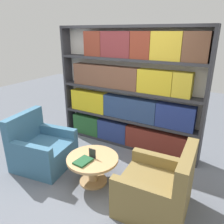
% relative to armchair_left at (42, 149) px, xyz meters
% --- Properties ---
extents(ground_plane, '(14.00, 14.00, 0.00)m').
position_rel_armchair_left_xyz_m(ground_plane, '(0.96, -0.07, -0.31)').
color(ground_plane, slate).
extents(bookshelf, '(2.96, 0.30, 2.38)m').
position_rel_armchair_left_xyz_m(bookshelf, '(1.00, 1.43, 0.84)').
color(bookshelf, silver).
rests_on(bookshelf, ground_plane).
extents(armchair_left, '(1.01, 0.99, 0.95)m').
position_rel_armchair_left_xyz_m(armchair_left, '(0.00, 0.00, 0.00)').
color(armchair_left, '#386684').
rests_on(armchair_left, ground_plane).
extents(armchair_right, '(0.93, 0.91, 0.95)m').
position_rel_armchair_left_xyz_m(armchair_right, '(2.13, 0.01, 0.00)').
color(armchair_right, olive).
rests_on(armchair_right, ground_plane).
extents(coffee_table, '(0.80, 0.80, 0.44)m').
position_rel_armchair_left_xyz_m(coffee_table, '(1.06, 0.05, 0.01)').
color(coffee_table, tan).
rests_on(coffee_table, ground_plane).
extents(table_sign, '(0.12, 0.06, 0.15)m').
position_rel_armchair_left_xyz_m(table_sign, '(1.06, 0.05, 0.20)').
color(table_sign, black).
rests_on(table_sign, coffee_table).
extents(stray_book, '(0.21, 0.29, 0.03)m').
position_rel_armchair_left_xyz_m(stray_book, '(1.01, -0.12, 0.15)').
color(stray_book, '#1E512D').
rests_on(stray_book, coffee_table).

